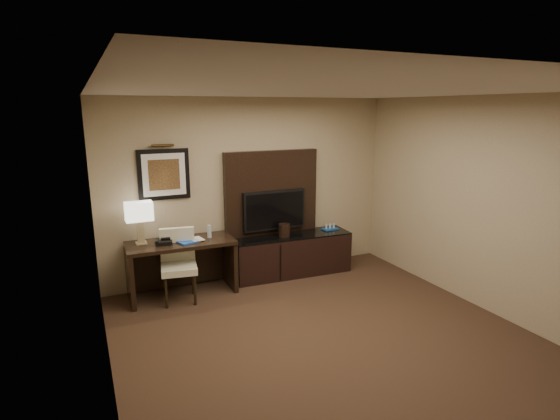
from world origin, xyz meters
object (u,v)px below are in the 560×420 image
desk_chair (179,267)px  ice_bucket (284,230)px  tv (274,210)px  credenza (292,254)px  table_lamp (140,225)px  desk_phone (164,240)px  water_bottle (209,231)px  desk (182,268)px  minibar_tray (330,227)px

desk_chair → ice_bucket: desk_chair is taller
tv → desk_chair: 1.71m
credenza → table_lamp: (-2.22, 0.05, 0.71)m
tv → ice_bucket: bearing=-62.8°
desk_phone → water_bottle: size_ratio=1.22×
credenza → desk_chair: size_ratio=1.93×
desk → desk_chair: desk_chair is taller
table_lamp → desk_chair: bearing=-37.4°
table_lamp → desk_phone: table_lamp is taller
ice_bucket → desk: bearing=-178.9°
desk_chair → minibar_tray: desk_chair is taller
table_lamp → ice_bucket: bearing=-2.4°
credenza → desk_phone: (-1.95, -0.08, 0.51)m
tv → table_lamp: tv is taller
desk → desk_phone: bearing=-173.8°
desk_chair → desk_phone: 0.42m
tv → minibar_tray: tv is taller
water_bottle → minibar_tray: water_bottle is taller
desk_phone → minibar_tray: 2.65m
water_bottle → ice_bucket: water_bottle is taller
credenza → minibar_tray: minibar_tray is taller
water_bottle → desk: bearing=-177.7°
tv → minibar_tray: bearing=-7.8°
tv → desk_phone: size_ratio=4.64×
desk → ice_bucket: (1.58, 0.03, 0.35)m
ice_bucket → desk_phone: bearing=-178.4°
credenza → desk_phone: 2.02m
desk → minibar_tray: 2.44m
desk → table_lamp: 0.83m
minibar_tray → ice_bucket: bearing=-176.9°
tv → desk_chair: bearing=-165.5°
desk → ice_bucket: size_ratio=7.35×
credenza → tv: size_ratio=1.84×
ice_bucket → credenza: bearing=13.1°
desk_chair → ice_bucket: 1.70m
ice_bucket → minibar_tray: 0.84m
desk → credenza: size_ratio=0.78×
table_lamp → ice_bucket: table_lamp is taller
desk → tv: (1.49, 0.20, 0.63)m
tv → desk_phone: tv is taller
desk → ice_bucket: bearing=2.8°
credenza → desk_phone: size_ratio=8.54×
tv → table_lamp: 1.99m
credenza → desk_phone: bearing=-174.3°
credenza → minibar_tray: 0.78m
desk → water_bottle: 0.63m
desk → desk_phone: 0.49m
desk_phone → water_bottle: 0.64m
desk_chair → minibar_tray: bearing=15.9°
water_bottle → minibar_tray: size_ratio=0.71×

